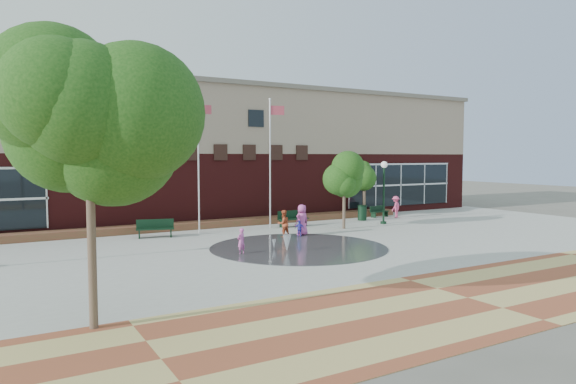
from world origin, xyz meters
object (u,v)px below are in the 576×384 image
flagpole_left (199,158)px  trash_can (362,213)px  tree_big_left (88,102)px  child_splash (241,241)px  flagpole_right (271,156)px  bench_left (155,232)px

flagpole_left → trash_can: (11.49, -0.08, -3.71)m
tree_big_left → child_splash: tree_big_left is taller
tree_big_left → child_splash: size_ratio=6.79×
flagpole_right → tree_big_left: 18.50m
flagpole_left → bench_left: 4.75m
bench_left → trash_can: trash_can is taller
flagpole_right → bench_left: 8.13m
flagpole_left → tree_big_left: tree_big_left is taller
bench_left → tree_big_left: bearing=-95.9°
bench_left → trash_can: size_ratio=1.92×
trash_can → child_splash: bearing=-150.8°
trash_can → tree_big_left: (-19.48, -13.87, 5.13)m
trash_can → flagpole_right: bearing=-178.5°
flagpole_left → bench_left: flagpole_left is taller
bench_left → flagpole_right: bearing=16.5°
flagpole_left → flagpole_right: flagpole_right is taller
flagpole_right → child_splash: 9.09m
child_splash → bench_left: bearing=-94.6°
child_splash → tree_big_left: bearing=21.9°
flagpole_left → bench_left: bearing=-174.7°
trash_can → child_splash: size_ratio=0.90×
flagpole_right → flagpole_left: bearing=-169.6°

